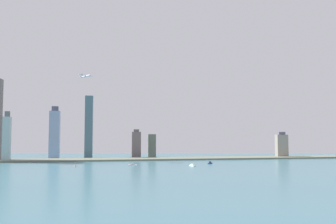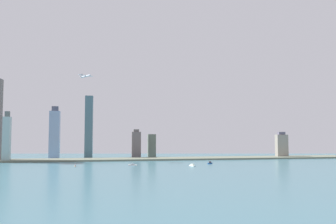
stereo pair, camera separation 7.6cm
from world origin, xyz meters
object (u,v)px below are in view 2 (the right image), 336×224
(skyscraper_2, at_px, (7,138))
(skyscraper_6, at_px, (55,134))
(boat_5, at_px, (75,166))
(skyscraper_3, at_px, (89,127))
(airplane, at_px, (86,76))
(boat_4, at_px, (133,165))
(skyscraper_4, at_px, (136,144))
(skyscraper_1, at_px, (152,146))
(boat_0, at_px, (210,163))
(skyscraper_7, at_px, (282,146))
(boat_3, at_px, (192,165))

(skyscraper_2, bearing_deg, skyscraper_6, 48.01)
(skyscraper_6, relative_size, boat_5, 15.55)
(skyscraper_3, relative_size, skyscraper_6, 1.21)
(airplane, bearing_deg, boat_4, 7.88)
(skyscraper_3, xyz_separation_m, skyscraper_4, (112.45, -9.55, -41.76))
(skyscraper_4, distance_m, boat_5, 235.97)
(skyscraper_4, distance_m, skyscraper_6, 193.27)
(skyscraper_3, xyz_separation_m, airplane, (-1.72, -106.43, 104.83))
(skyscraper_3, relative_size, boat_4, 9.11)
(skyscraper_1, xyz_separation_m, skyscraper_2, (-312.68, -103.10, 20.16))
(skyscraper_1, distance_m, boat_0, 232.66)
(skyscraper_3, height_order, airplane, airplane)
(boat_4, relative_size, airplane, 0.51)
(skyscraper_7, distance_m, boat_3, 321.07)
(skyscraper_7, xyz_separation_m, boat_5, (-473.39, -147.68, -27.89))
(skyscraper_7, bearing_deg, skyscraper_2, -177.53)
(skyscraper_3, distance_m, boat_0, 319.86)
(skyscraper_1, xyz_separation_m, boat_5, (-163.81, -223.97, -27.18))
(boat_5, bearing_deg, skyscraper_6, -171.19)
(skyscraper_3, xyz_separation_m, boat_0, (239.87, -198.81, -72.46))
(boat_0, height_order, boat_3, boat_0)
(skyscraper_3, distance_m, boat_3, 315.64)
(skyscraper_6, bearing_deg, skyscraper_1, 3.34)
(airplane, bearing_deg, boat_3, 21.37)
(boat_5, height_order, airplane, airplane)
(boat_4, bearing_deg, boat_3, 169.09)
(boat_5, bearing_deg, skyscraper_4, 139.11)
(boat_4, distance_m, boat_5, 101.59)
(skyscraper_2, height_order, airplane, airplane)
(boat_3, bearing_deg, skyscraper_7, 101.90)
(skyscraper_1, height_order, skyscraper_6, skyscraper_6)
(skyscraper_6, distance_m, boat_0, 380.80)
(skyscraper_3, height_order, skyscraper_6, skyscraper_3)
(skyscraper_3, distance_m, skyscraper_4, 120.33)
(skyscraper_4, bearing_deg, boat_4, -96.24)
(skyscraper_1, xyz_separation_m, airplane, (-154.97, -121.90, 150.58))
(skyscraper_7, relative_size, boat_4, 3.84)
(boat_4, relative_size, boat_5, 2.06)
(skyscraper_7, relative_size, boat_3, 4.29)
(skyscraper_7, bearing_deg, skyscraper_3, 172.51)
(boat_5, bearing_deg, skyscraper_1, 134.66)
(skyscraper_2, distance_m, skyscraper_6, 120.89)
(boat_3, bearing_deg, boat_0, 109.17)
(boat_3, bearing_deg, boat_5, -119.25)
(skyscraper_1, height_order, skyscraper_2, skyscraper_2)
(skyscraper_6, xyz_separation_m, skyscraper_7, (541.63, -62.77, -28.77))
(skyscraper_7, bearing_deg, boat_0, -148.25)
(airplane, bearing_deg, skyscraper_3, 143.87)
(skyscraper_2, bearing_deg, boat_3, -22.78)
(skyscraper_2, bearing_deg, skyscraper_7, 2.47)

